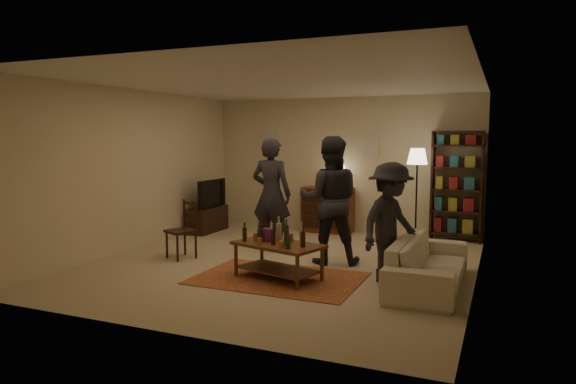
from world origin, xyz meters
The scene contains 13 objects.
floor centered at (0.00, 0.00, 0.00)m, with size 6.00×6.00×0.00m, color #C6B793.
room_shell centered at (-0.65, 2.98, 1.81)m, with size 6.00×6.00×6.00m.
rug centered at (0.29, -0.82, 0.01)m, with size 2.20×1.50×0.01m, color maroon.
coffee_table centered at (0.28, -0.82, 0.42)m, with size 1.33×0.96×0.83m.
dining_chair centered at (-1.58, -0.28, 0.49)m, with size 0.53×0.53×0.93m.
tv_stand centered at (-2.44, 1.80, 0.38)m, with size 0.40×1.00×1.06m.
dresser centered at (-0.19, 2.71, 0.48)m, with size 1.00×0.50×1.36m.
bookshelf centered at (2.25, 2.78, 1.03)m, with size 0.90×0.34×2.02m.
floor_lamp centered at (1.61, 2.27, 1.45)m, with size 0.36×0.36×1.71m.
sofa centered at (2.20, -0.40, 0.30)m, with size 2.08×0.81×0.61m, color beige.
person_left centered at (-0.54, 0.75, 0.95)m, with size 0.69×0.46×1.90m, color #26252D.
person_right centered at (0.64, 0.29, 0.96)m, with size 0.93×0.73×1.92m, color #292830.
person_by_sofa centered at (1.70, -0.40, 0.79)m, with size 1.02×0.59×1.58m, color #26252C.
Camera 1 is at (3.04, -6.99, 1.90)m, focal length 32.00 mm.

